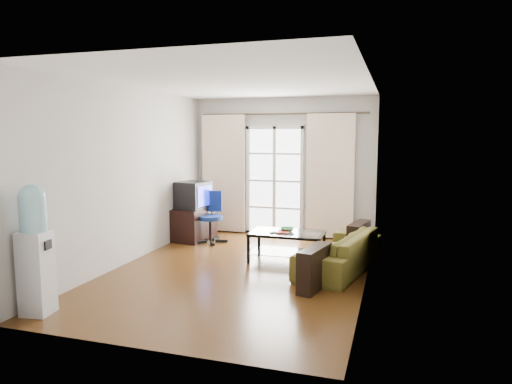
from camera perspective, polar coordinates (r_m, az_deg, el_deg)
floor at (r=6.78m, az=-2.07°, el=-9.79°), size 5.20×5.20×0.00m
ceiling at (r=6.53m, az=-2.18°, el=13.52°), size 5.20×5.20×0.00m
wall_back at (r=9.01m, az=3.35°, el=3.14°), size 3.60×0.02×2.70m
wall_front at (r=4.17m, az=-14.00°, el=-1.66°), size 3.60×0.02×2.70m
wall_left at (r=7.31m, az=-15.57°, el=1.98°), size 0.02×5.20×2.70m
wall_right at (r=6.17m, az=13.88°, el=1.12°), size 0.02×5.20×2.70m
french_door at (r=9.01m, az=2.33°, el=1.39°), size 1.16×0.06×2.15m
curtain_rod at (r=8.90m, az=3.24°, el=9.73°), size 3.30×0.04×0.04m
curtain_left at (r=9.26m, az=-4.07°, el=2.31°), size 0.90×0.07×2.35m
curtain_right at (r=8.72m, az=9.23°, el=1.94°), size 0.90×0.07×2.35m
radiator at (r=8.88m, az=8.18°, el=-3.61°), size 0.64×0.12×0.64m
sofa at (r=6.86m, az=10.40°, el=-7.31°), size 2.21×1.54×0.55m
coffee_table at (r=7.21m, az=3.90°, el=-6.30°), size 1.15×0.67×0.46m
bowl at (r=7.24m, az=3.94°, el=-4.69°), size 0.34×0.34×0.06m
book at (r=7.16m, az=2.71°, el=-4.95°), size 0.24×0.29×0.02m
remote at (r=7.10m, az=2.40°, el=-5.07°), size 0.17×0.11×0.02m
tv_stand at (r=8.74m, az=-7.79°, el=-3.96°), size 0.65×0.89×0.61m
crt_tv at (r=8.62m, az=-7.94°, el=-0.36°), size 0.64×0.64×0.50m
task_chair at (r=8.51m, az=-5.68°, el=-4.41°), size 0.77×0.77×0.94m
water_cooler at (r=5.56m, az=-25.91°, el=-6.19°), size 0.34×0.34×1.45m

